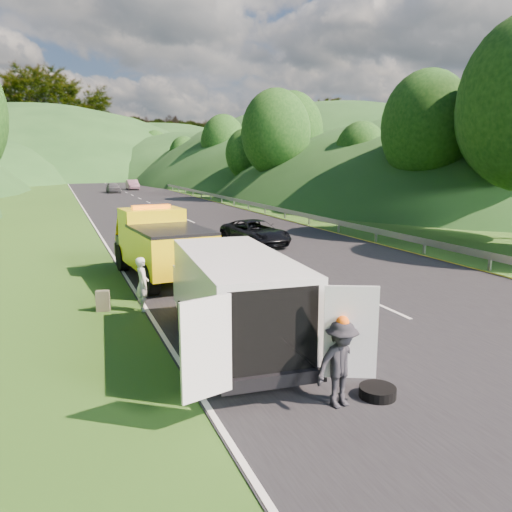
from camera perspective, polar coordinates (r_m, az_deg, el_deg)
name	(u,v)px	position (r m, az deg, el deg)	size (l,w,h in m)	color
ground	(272,303)	(16.13, 1.86, -5.34)	(320.00, 320.00, 0.00)	#38661E
road_surface	(148,202)	(55.14, -12.19, 6.01)	(14.00, 200.00, 0.02)	black
guardrail	(186,194)	(68.84, -7.95, 7.07)	(0.06, 140.00, 1.52)	gray
tree_line_right	(253,189)	(79.85, -0.33, 7.70)	(14.00, 140.00, 14.00)	#2D5B1A
hills_backdrop	(102,176)	(149.48, -17.15, 8.73)	(201.00, 288.60, 44.00)	#2D5B23
tow_truck	(161,244)	(19.42, -10.82, 1.34)	(2.92, 6.59, 2.75)	black
white_van	(235,296)	(11.92, -2.46, -4.57)	(3.63, 6.84, 2.36)	black
woman	(144,311)	(15.64, -12.72, -6.13)	(0.60, 0.44, 1.64)	silver
child	(188,315)	(15.04, -7.83, -6.66)	(0.46, 0.36, 0.94)	tan
worker	(340,406)	(9.83, 9.55, -16.59)	(1.07, 0.61, 1.65)	black
suitcase	(103,301)	(15.85, -17.09, -4.92)	(0.40, 0.22, 0.64)	#5B5A44
spare_tire	(377,398)	(10.29, 13.69, -15.45)	(0.72, 0.72, 0.20)	black
passing_suv	(255,245)	(26.86, -0.08, 1.25)	(2.20, 4.76, 1.32)	black
dist_car_a	(113,193)	(72.68, -15.98, 6.96)	(1.70, 4.22, 1.44)	#454549
dist_car_b	(133,190)	(79.55, -13.92, 7.37)	(1.57, 4.51, 1.49)	#6A4755
dist_car_c	(96,182)	(109.16, -17.86, 8.05)	(2.18, 5.36, 1.56)	#9E4F65
dist_car_d	(105,179)	(127.87, -16.83, 8.46)	(1.70, 4.22, 1.44)	#3E565F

